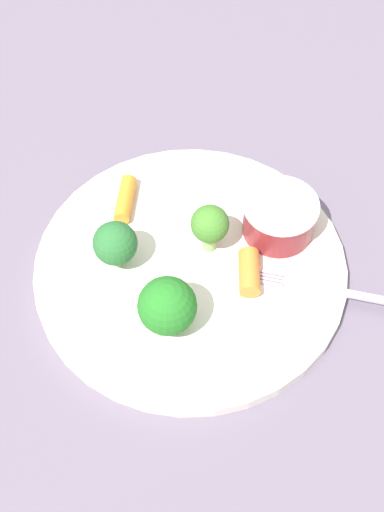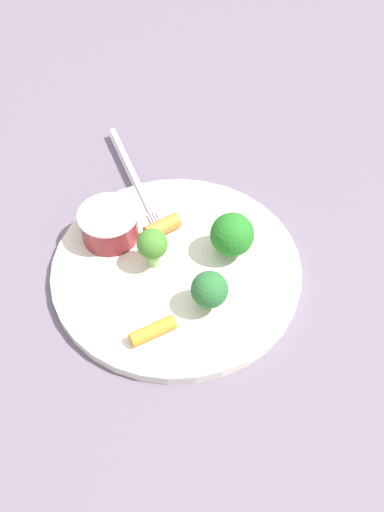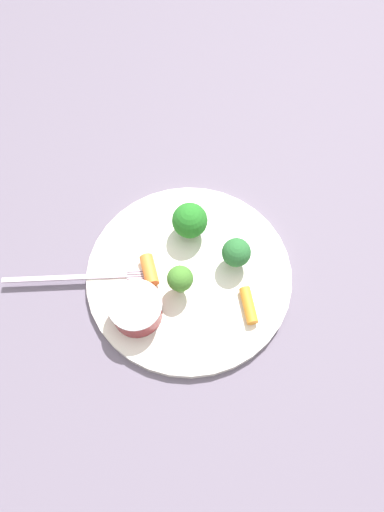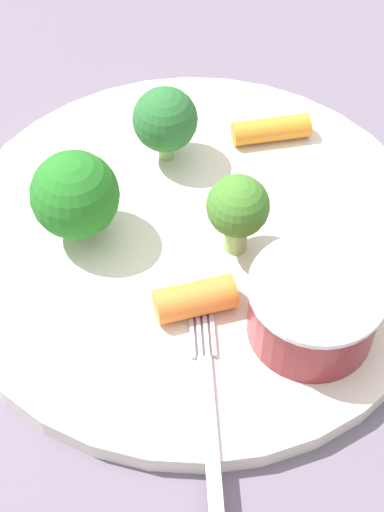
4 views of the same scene
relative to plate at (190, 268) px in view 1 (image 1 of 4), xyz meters
The scene contains 9 objects.
ground_plane 0.01m from the plate, ahead, with size 2.40×2.40×0.00m, color slate.
plate is the anchor object (origin of this frame).
sauce_cup 0.09m from the plate, behind, with size 0.07×0.07×0.04m.
broccoli_floret_0 0.07m from the plate, 31.81° to the right, with size 0.04×0.04×0.05m.
broccoli_floret_1 0.04m from the plate, 162.27° to the right, with size 0.03×0.03×0.05m.
broccoli_floret_2 0.07m from the plate, 42.59° to the left, with size 0.05×0.05×0.05m.
carrot_stick_0 0.05m from the plate, 133.26° to the left, with size 0.02×0.02×0.04m, color orange.
carrot_stick_1 0.09m from the plate, 78.91° to the right, with size 0.01×0.01×0.05m, color orange.
fork 0.14m from the plate, 136.16° to the left, with size 0.14×0.14×0.00m.
Camera 1 is at (0.17, 0.29, 0.51)m, focal length 49.93 mm.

